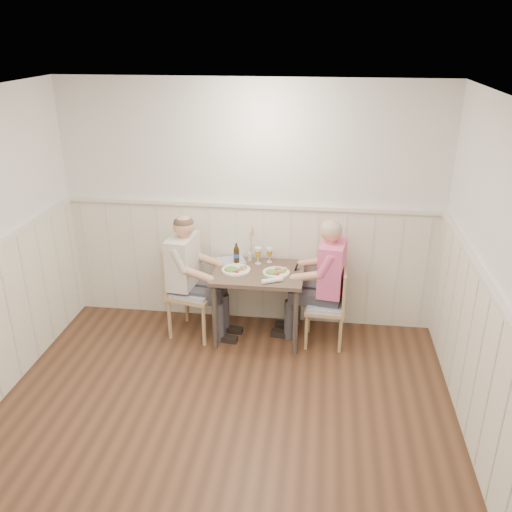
% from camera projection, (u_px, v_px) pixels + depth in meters
% --- Properties ---
extents(ground_plane, '(4.50, 4.50, 0.00)m').
position_uv_depth(ground_plane, '(210.00, 459.00, 4.12)').
color(ground_plane, '#452B1C').
extents(room_shell, '(4.04, 4.54, 2.60)m').
position_uv_depth(room_shell, '(202.00, 279.00, 3.53)').
color(room_shell, white).
rests_on(room_shell, ground).
extents(wainscot, '(4.00, 4.49, 1.34)m').
position_uv_depth(wainscot, '(224.00, 334.00, 4.48)').
color(wainscot, white).
rests_on(wainscot, ground).
extents(dining_table, '(0.91, 0.70, 0.75)m').
position_uv_depth(dining_table, '(258.00, 280.00, 5.53)').
color(dining_table, '#4D3C32').
rests_on(dining_table, ground).
extents(chair_right, '(0.41, 0.41, 0.84)m').
position_uv_depth(chair_right, '(330.00, 303.00, 5.48)').
color(chair_right, tan).
rests_on(chair_right, ground).
extents(chair_left, '(0.55, 0.55, 0.97)m').
position_uv_depth(chair_left, '(188.00, 287.00, 5.65)').
color(chair_left, tan).
rests_on(chair_left, ground).
extents(man_in_pink, '(0.66, 0.46, 1.34)m').
position_uv_depth(man_in_pink, '(327.00, 290.00, 5.51)').
color(man_in_pink, '#3F3F47').
rests_on(man_in_pink, ground).
extents(diner_cream, '(0.65, 0.45, 1.34)m').
position_uv_depth(diner_cream, '(188.00, 285.00, 5.63)').
color(diner_cream, '#3F3F47').
rests_on(diner_cream, ground).
extents(plate_man, '(0.27, 0.27, 0.07)m').
position_uv_depth(plate_man, '(275.00, 272.00, 5.43)').
color(plate_man, white).
rests_on(plate_man, dining_table).
extents(plate_diner, '(0.29, 0.29, 0.07)m').
position_uv_depth(plate_diner, '(234.00, 269.00, 5.48)').
color(plate_diner, white).
rests_on(plate_diner, dining_table).
extents(beer_glass_a, '(0.06, 0.06, 0.16)m').
position_uv_depth(beer_glass_a, '(270.00, 253.00, 5.66)').
color(beer_glass_a, silver).
rests_on(beer_glass_a, dining_table).
extents(beer_glass_b, '(0.07, 0.07, 0.18)m').
position_uv_depth(beer_glass_b, '(258.00, 253.00, 5.62)').
color(beer_glass_b, silver).
rests_on(beer_glass_b, dining_table).
extents(beer_bottle, '(0.06, 0.06, 0.21)m').
position_uv_depth(beer_bottle, '(236.00, 254.00, 5.65)').
color(beer_bottle, black).
rests_on(beer_bottle, dining_table).
extents(rolled_napkin, '(0.21, 0.13, 0.05)m').
position_uv_depth(rolled_napkin, '(272.00, 280.00, 5.23)').
color(rolled_napkin, white).
rests_on(rolled_napkin, dining_table).
extents(grass_vase, '(0.05, 0.05, 0.40)m').
position_uv_depth(grass_vase, '(250.00, 245.00, 5.68)').
color(grass_vase, silver).
rests_on(grass_vase, dining_table).
extents(gingham_mat, '(0.35, 0.32, 0.01)m').
position_uv_depth(gingham_mat, '(231.00, 260.00, 5.74)').
color(gingham_mat, '#5D69A9').
rests_on(gingham_mat, dining_table).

